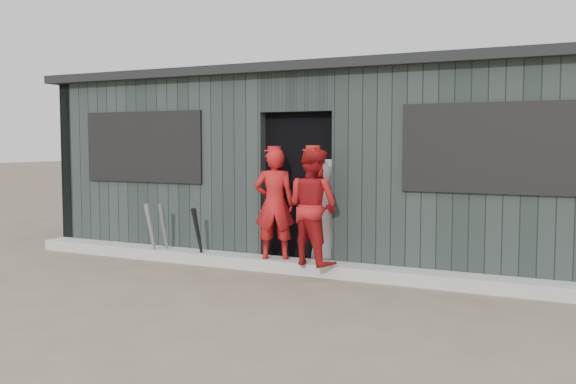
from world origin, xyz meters
The scene contains 9 objects.
ground centered at (0.00, 0.00, 0.00)m, with size 80.00×80.00×0.00m, color brown.
curb centered at (0.00, 1.82, 0.07)m, with size 8.00×0.36×0.15m, color #AAAAA5.
bat_left centered at (-1.97, 1.61, 0.40)m, with size 0.07×0.07×0.80m, color #9B9BA3.
bat_mid centered at (-1.85, 1.73, 0.40)m, with size 0.07×0.07×0.81m, color gray.
bat_right centered at (-1.27, 1.69, 0.38)m, with size 0.07×0.07×0.77m, color black.
player_red_left centered at (-0.19, 1.80, 0.85)m, with size 0.51×0.33×1.39m, color #B21517.
player_red_right centered at (0.40, 1.67, 0.85)m, with size 0.68×0.53×1.40m, color #A81417.
player_grey_back centered at (0.40, 2.21, 0.69)m, with size 0.67×0.44×1.38m, color #A5A5A5.
dugout centered at (0.00, 3.50, 1.29)m, with size 8.30×3.30×2.62m.
Camera 1 is at (3.51, -5.28, 1.61)m, focal length 40.00 mm.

